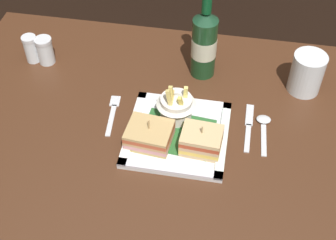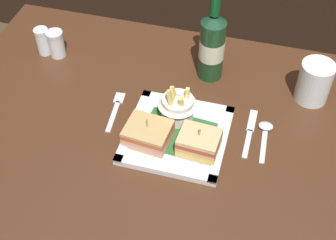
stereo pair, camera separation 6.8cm
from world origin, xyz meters
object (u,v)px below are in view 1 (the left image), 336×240
Objects in this scene: salt_shaker at (32,50)px; pepper_shaker at (45,52)px; sandwich_half_right at (201,141)px; knife at (249,126)px; dining_table at (160,165)px; water_glass at (306,75)px; fork at (113,113)px; beer_bottle at (204,43)px; fries_cup at (176,104)px; square_plate at (177,134)px; spoon at (264,125)px; sandwich_half_left at (149,135)px.

pepper_shaker is (0.04, 0.00, -0.00)m from salt_shaker.
knife is (0.10, 0.09, -0.03)m from sandwich_half_right.
salt_shaker is (-0.38, 0.18, 0.18)m from dining_table.
water_glass is 0.77× the size of fork.
beer_bottle is 1.88× the size of fork.
fries_cup reaches higher than fork.
sandwich_half_right is 0.67× the size of fork.
beer_bottle is 1.66× the size of knife.
knife reaches higher than dining_table.
square_plate is 0.07m from fries_cup.
spoon is (0.25, 0.04, 0.15)m from dining_table.
knife is at bearing -129.75° from water_glass.
knife is 2.08× the size of pepper_shaker.
spoon is at bearing -12.47° from salt_shaker.
sandwich_half_right is 0.11m from fries_cup.
spoon is at bearing 21.42° from sandwich_half_left.
square_plate is at bearing -15.26° from fork.
pepper_shaker is at bearing -175.98° from beer_bottle.
pepper_shaker is (-0.33, 0.24, 0.00)m from sandwich_half_left.
knife is 0.61m from salt_shaker.
sandwich_half_left is at bearing -119.09° from fries_cup.
fork is at bearing -35.53° from pepper_shaker.
sandwich_half_right reaches higher than fork.
sandwich_half_right is 0.36× the size of beer_bottle.
beer_bottle reaches higher than fries_cup.
sandwich_half_left is 0.41m from pepper_shaker.
fries_cup is 0.16m from fork.
sandwich_half_left is at bearing -144.50° from water_glass.
water_glass reaches higher than salt_shaker.
fries_cup is (0.05, 0.08, 0.02)m from sandwich_half_left.
water_glass is 0.83× the size of spoon.
dining_table is at bearing 152.65° from sandwich_half_right.
salt_shaker is (-0.72, -0.01, -0.01)m from water_glass.
fork is 0.31m from salt_shaker.
water_glass is 0.21m from knife.
beer_bottle is 2.46× the size of water_glass.
salt_shaker is at bearing 167.53° from spoon.
sandwich_half_left is 0.12m from sandwich_half_right.
dining_table is at bearing -25.68° from salt_shaker.
salt_shaker is at bearing 147.20° from sandwich_half_left.
beer_bottle reaches higher than fork.
fries_cup reaches higher than spoon.
dining_table is at bearing 78.98° from sandwich_half_left.
dining_table is 0.19m from fork.
beer_bottle is (0.03, 0.24, 0.09)m from square_plate.
water_glass is at bearing -4.16° from beer_bottle.
pepper_shaker is at bearing 144.47° from fork.
spoon is (0.37, 0.02, 0.00)m from fork.
water_glass reaches higher than dining_table.
dining_table is 0.21m from fries_cup.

